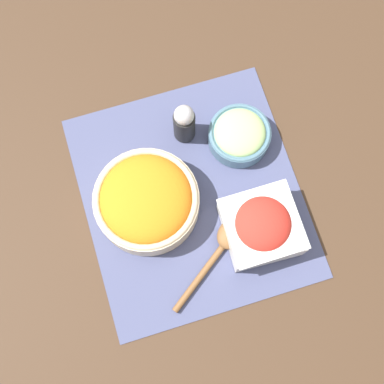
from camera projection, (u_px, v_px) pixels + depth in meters
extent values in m
plane|color=#422D1E|center=(192.00, 197.00, 1.02)|extent=(3.00, 3.00, 0.00)
cube|color=#474C70|center=(192.00, 196.00, 1.02)|extent=(0.45, 0.41, 0.00)
cylinder|color=beige|center=(147.00, 202.00, 0.99)|extent=(0.19, 0.19, 0.06)
torus|color=beige|center=(146.00, 199.00, 0.96)|extent=(0.19, 0.19, 0.01)
ellipsoid|color=orange|center=(146.00, 199.00, 0.96)|extent=(0.17, 0.17, 0.06)
cylinder|color=slate|center=(239.00, 136.00, 1.03)|extent=(0.12, 0.12, 0.04)
torus|color=slate|center=(240.00, 133.00, 1.01)|extent=(0.12, 0.12, 0.01)
ellipsoid|color=#A8CC7F|center=(240.00, 133.00, 1.01)|extent=(0.10, 0.10, 0.04)
cube|color=white|center=(261.00, 227.00, 0.97)|extent=(0.13, 0.13, 0.06)
cube|color=white|center=(263.00, 224.00, 0.94)|extent=(0.13, 0.13, 0.00)
ellipsoid|color=red|center=(263.00, 224.00, 0.94)|extent=(0.10, 0.10, 0.05)
cylinder|color=brown|center=(201.00, 275.00, 0.97)|extent=(0.10, 0.14, 0.01)
ellipsoid|color=brown|center=(232.00, 233.00, 0.99)|extent=(0.08, 0.08, 0.03)
cylinder|color=black|center=(184.00, 125.00, 1.02)|extent=(0.04, 0.04, 0.08)
sphere|color=#B2B2B7|center=(184.00, 115.00, 0.97)|extent=(0.04, 0.04, 0.04)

